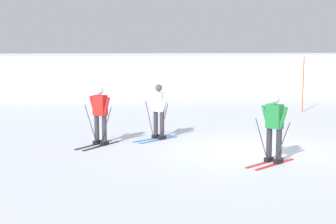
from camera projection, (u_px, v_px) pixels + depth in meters
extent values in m
plane|color=silver|center=(252.00, 152.00, 13.75)|extent=(120.00, 120.00, 0.00)
cube|color=silver|center=(168.00, 72.00, 32.34)|extent=(80.00, 8.76, 2.30)
cube|color=black|center=(101.00, 146.00, 14.49)|extent=(1.06, 1.31, 0.02)
cube|color=black|center=(94.00, 145.00, 14.64)|extent=(1.06, 1.31, 0.02)
cube|color=black|center=(105.00, 143.00, 14.61)|extent=(0.26, 0.28, 0.10)
cube|color=black|center=(97.00, 142.00, 14.75)|extent=(0.26, 0.28, 0.10)
cylinder|color=#38333D|center=(104.00, 127.00, 14.55)|extent=(0.14, 0.14, 0.85)
cylinder|color=#38333D|center=(97.00, 126.00, 14.69)|extent=(0.14, 0.14, 0.85)
cube|color=red|center=(100.00, 105.00, 14.54)|extent=(0.45, 0.42, 0.60)
cylinder|color=red|center=(106.00, 106.00, 14.39)|extent=(0.26, 0.23, 0.55)
cylinder|color=red|center=(93.00, 105.00, 14.65)|extent=(0.26, 0.23, 0.55)
sphere|color=silver|center=(100.00, 91.00, 14.48)|extent=(0.22, 0.22, 0.22)
cylinder|color=#38383D|center=(106.00, 127.00, 14.39)|extent=(0.37, 0.30, 1.17)
cylinder|color=#38383D|center=(91.00, 125.00, 14.67)|extent=(0.37, 0.30, 1.17)
cube|color=#237AC6|center=(159.00, 140.00, 15.39)|extent=(1.31, 1.06, 0.02)
cube|color=#237AC6|center=(152.00, 139.00, 15.58)|extent=(1.31, 1.06, 0.02)
cube|color=black|center=(162.00, 137.00, 15.49)|extent=(0.28, 0.26, 0.10)
cube|color=black|center=(156.00, 136.00, 15.68)|extent=(0.28, 0.26, 0.10)
cylinder|color=#38333D|center=(162.00, 122.00, 15.42)|extent=(0.14, 0.14, 0.85)
cylinder|color=#38333D|center=(156.00, 121.00, 15.62)|extent=(0.14, 0.14, 0.85)
cube|color=white|center=(159.00, 102.00, 15.44)|extent=(0.42, 0.45, 0.60)
cylinder|color=white|center=(164.00, 103.00, 15.25)|extent=(0.23, 0.26, 0.55)
cylinder|color=white|center=(153.00, 102.00, 15.60)|extent=(0.23, 0.26, 0.55)
sphere|color=#4C4C56|center=(159.00, 88.00, 15.38)|extent=(0.22, 0.22, 0.22)
cylinder|color=#38383D|center=(164.00, 122.00, 15.23)|extent=(0.26, 0.32, 1.18)
cylinder|color=#38383D|center=(150.00, 120.00, 15.66)|extent=(0.26, 0.32, 1.18)
cube|color=red|center=(275.00, 164.00, 12.25)|extent=(1.32, 1.06, 0.02)
cube|color=red|center=(265.00, 163.00, 12.45)|extent=(1.32, 1.06, 0.02)
cube|color=black|center=(278.00, 161.00, 12.35)|extent=(0.28, 0.25, 0.10)
cube|color=black|center=(269.00, 159.00, 12.54)|extent=(0.28, 0.25, 0.10)
cylinder|color=#2D2D33|center=(279.00, 142.00, 12.28)|extent=(0.14, 0.14, 0.85)
cylinder|color=#2D2D33|center=(269.00, 141.00, 12.48)|extent=(0.14, 0.14, 0.85)
cube|color=#23843D|center=(275.00, 116.00, 12.30)|extent=(0.42, 0.45, 0.60)
cylinder|color=#23843D|center=(283.00, 118.00, 12.11)|extent=(0.23, 0.26, 0.55)
cylinder|color=#23843D|center=(266.00, 116.00, 12.46)|extent=(0.23, 0.26, 0.55)
sphere|color=silver|center=(275.00, 99.00, 12.24)|extent=(0.22, 0.22, 0.22)
cylinder|color=#38383D|center=(282.00, 144.00, 12.11)|extent=(0.28, 0.35, 1.09)
cylinder|color=#38383D|center=(262.00, 140.00, 12.51)|extent=(0.28, 0.35, 1.09)
cylinder|color=#C65614|center=(303.00, 84.00, 21.75)|extent=(0.05, 0.05, 2.42)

